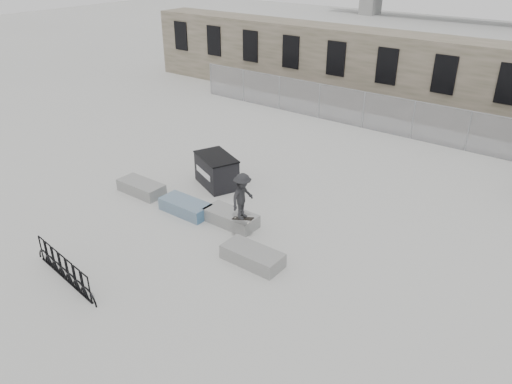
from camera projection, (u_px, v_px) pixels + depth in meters
ground at (208, 219)px, 18.36m from camera, size 120.00×120.00×0.00m
stone_wall at (395, 73)px, 28.87m from camera, size 36.00×2.58×4.50m
chainlink_fence at (363, 109)px, 26.77m from camera, size 22.06×0.06×2.02m
planter_far_left at (141, 187)px, 20.13m from camera, size 2.00×0.90×0.48m
planter_center_left at (186, 206)px, 18.68m from camera, size 2.00×0.90×0.48m
planter_center_right at (231, 217)px, 17.93m from camera, size 2.00×0.90×0.48m
planter_offset at (253, 256)px, 15.77m from camera, size 2.00×0.90×0.48m
dumpster at (217, 171)px, 20.60m from camera, size 2.31×1.91×1.31m
bike_rack at (64, 268)px, 14.87m from camera, size 3.57×0.50×0.90m
skateboarder at (243, 196)px, 16.49m from camera, size 0.81×1.10×1.77m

